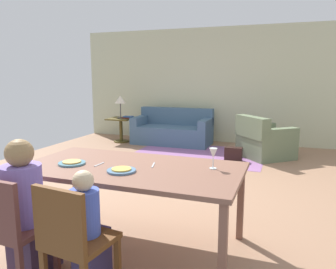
% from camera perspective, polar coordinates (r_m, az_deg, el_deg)
% --- Properties ---
extents(ground_plane, '(7.23, 6.22, 0.02)m').
position_cam_1_polar(ground_plane, '(5.16, 2.90, -7.77)').
color(ground_plane, '#976F54').
extents(back_wall, '(7.23, 0.10, 2.70)m').
position_cam_1_polar(back_wall, '(7.99, 9.75, 8.35)').
color(back_wall, beige).
rests_on(back_wall, ground_plane).
extents(dining_table, '(2.00, 1.04, 0.76)m').
position_cam_1_polar(dining_table, '(3.04, -6.45, -6.63)').
color(dining_table, brown).
rests_on(dining_table, ground_plane).
extents(plate_near_man, '(0.25, 0.25, 0.02)m').
position_cam_1_polar(plate_near_man, '(3.20, -16.32, -4.80)').
color(plate_near_man, teal).
rests_on(plate_near_man, dining_table).
extents(pizza_near_man, '(0.17, 0.17, 0.01)m').
position_cam_1_polar(pizza_near_man, '(3.20, -16.33, -4.54)').
color(pizza_near_man, tan).
rests_on(pizza_near_man, plate_near_man).
extents(plate_near_child, '(0.25, 0.25, 0.02)m').
position_cam_1_polar(plate_near_child, '(2.87, -8.08, -6.22)').
color(plate_near_child, '#5279A1').
rests_on(plate_near_child, dining_table).
extents(pizza_near_child, '(0.17, 0.17, 0.01)m').
position_cam_1_polar(pizza_near_child, '(2.86, -8.09, -5.93)').
color(pizza_near_child, gold).
rests_on(pizza_near_child, plate_near_child).
extents(wine_glass, '(0.07, 0.07, 0.19)m').
position_cam_1_polar(wine_glass, '(2.92, 7.85, -3.39)').
color(wine_glass, silver).
rests_on(wine_glass, dining_table).
extents(fork, '(0.03, 0.15, 0.01)m').
position_cam_1_polar(fork, '(3.12, -11.84, -5.10)').
color(fork, silver).
rests_on(fork, dining_table).
extents(knife, '(0.06, 0.17, 0.01)m').
position_cam_1_polar(knife, '(3.04, -2.57, -5.32)').
color(knife, silver).
rests_on(knife, dining_table).
extents(dining_chair_man, '(0.44, 0.44, 0.87)m').
position_cam_1_polar(dining_chair_man, '(2.75, -25.72, -13.98)').
color(dining_chair_man, brown).
rests_on(dining_chair_man, ground_plane).
extents(person_man, '(0.30, 0.41, 1.11)m').
position_cam_1_polar(person_man, '(2.86, -23.12, -12.46)').
color(person_man, '#3F2C46').
rests_on(person_man, ground_plane).
extents(dining_chair_child, '(0.47, 0.47, 0.87)m').
position_cam_1_polar(dining_chair_child, '(2.42, -16.25, -16.75)').
color(dining_chair_child, brown).
rests_on(dining_chair_child, ground_plane).
extents(person_child, '(0.22, 0.30, 0.92)m').
position_cam_1_polar(person_child, '(2.56, -13.62, -16.53)').
color(person_child, '#382F55').
rests_on(person_child, ground_plane).
extents(area_rug, '(2.60, 1.80, 0.01)m').
position_cam_1_polar(area_rug, '(6.76, 5.30, -3.37)').
color(area_rug, '#905D93').
rests_on(area_rug, ground_plane).
extents(couch, '(1.80, 0.86, 0.82)m').
position_cam_1_polar(couch, '(7.75, 0.84, 0.65)').
color(couch, '#42607C').
rests_on(couch, ground_plane).
extents(armchair, '(1.21, 1.21, 0.82)m').
position_cam_1_polar(armchair, '(6.65, 16.28, -1.17)').
color(armchair, '#657554').
rests_on(armchair, ground_plane).
extents(side_table, '(0.56, 0.56, 0.58)m').
position_cam_1_polar(side_table, '(7.99, -8.16, 1.38)').
color(side_table, '#4D421A').
rests_on(side_table, ground_plane).
extents(table_lamp, '(0.26, 0.26, 0.54)m').
position_cam_1_polar(table_lamp, '(7.92, -8.27, 5.90)').
color(table_lamp, '#464140').
rests_on(table_lamp, side_table).
extents(book_lower, '(0.22, 0.16, 0.03)m').
position_cam_1_polar(book_lower, '(7.93, -7.11, 2.92)').
color(book_lower, '#A02F27').
rests_on(book_lower, side_table).
extents(book_upper, '(0.22, 0.16, 0.03)m').
position_cam_1_polar(book_upper, '(7.88, -6.90, 3.09)').
color(book_upper, '#2E4D85').
rests_on(book_upper, book_lower).
extents(handbag, '(0.32, 0.16, 0.26)m').
position_cam_1_polar(handbag, '(6.29, 11.27, -3.35)').
color(handbag, black).
rests_on(handbag, ground_plane).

